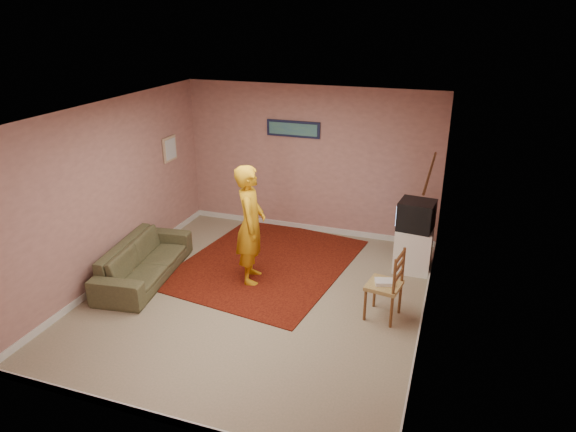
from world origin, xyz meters
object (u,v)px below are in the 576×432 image
(crt_tv, at_px, (416,215))
(chair_b, at_px, (385,277))
(chair_a, at_px, (417,233))
(sofa, at_px, (144,261))
(tv_cabinet, at_px, (413,249))
(person, at_px, (251,225))

(crt_tv, xyz_separation_m, chair_b, (-0.21, -1.47, -0.32))
(crt_tv, distance_m, chair_a, 0.30)
(crt_tv, height_order, sofa, crt_tv)
(tv_cabinet, xyz_separation_m, chair_a, (0.03, 0.04, 0.26))
(chair_a, xyz_separation_m, chair_b, (-0.25, -1.50, -0.02))
(tv_cabinet, height_order, crt_tv, crt_tv)
(crt_tv, xyz_separation_m, chair_a, (0.04, 0.04, -0.30))
(chair_b, relative_size, sofa, 0.27)
(sofa, height_order, person, person)
(crt_tv, xyz_separation_m, sofa, (-3.74, -1.56, -0.62))
(tv_cabinet, bearing_deg, chair_a, 48.21)
(tv_cabinet, distance_m, person, 2.53)
(tv_cabinet, height_order, chair_b, chair_b)
(chair_b, height_order, sofa, chair_b)
(tv_cabinet, xyz_separation_m, sofa, (-3.75, -1.56, -0.06))
(person, bearing_deg, tv_cabinet, -80.06)
(crt_tv, relative_size, sofa, 0.29)
(crt_tv, height_order, chair_a, crt_tv)
(tv_cabinet, relative_size, chair_b, 1.32)
(crt_tv, height_order, chair_b, crt_tv)
(crt_tv, distance_m, person, 2.47)
(chair_a, distance_m, sofa, 4.12)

